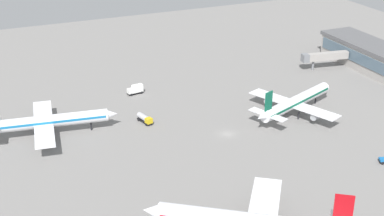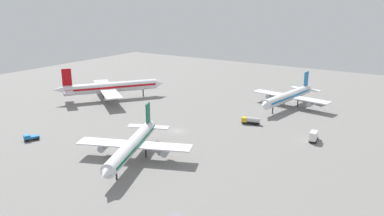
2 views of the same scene
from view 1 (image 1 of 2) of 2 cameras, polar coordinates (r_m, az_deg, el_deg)
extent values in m
plane|color=gray|center=(166.85, 3.61, -2.66)|extent=(288.00, 288.00, 0.00)
cube|color=#9E9993|center=(224.90, 18.95, 4.42)|extent=(57.97, 14.45, 8.47)
cube|color=#4C6070|center=(219.75, 17.56, 4.49)|extent=(55.65, 0.30, 4.36)
cube|color=#59595B|center=(223.42, 19.12, 5.58)|extent=(60.29, 15.03, 1.45)
cylinder|color=white|center=(180.74, 10.64, 0.67)|extent=(16.05, 32.33, 3.68)
cone|color=white|center=(194.91, 13.59, 2.16)|extent=(4.62, 4.73, 3.49)
cone|color=white|center=(167.04, 7.22, -0.89)|extent=(4.46, 5.37, 2.94)
cube|color=#0C593F|center=(180.63, 10.65, 0.75)|extent=(15.62, 31.12, 0.66)
cube|color=white|center=(179.59, 10.33, 0.41)|extent=(31.42, 16.97, 0.33)
cylinder|color=#A5A8AD|center=(184.67, 8.04, 0.82)|extent=(3.52, 4.79, 2.02)
cylinder|color=#A5A8AD|center=(175.86, 12.68, -0.78)|extent=(3.52, 4.79, 2.02)
cube|color=white|center=(169.16, 7.79, -0.66)|extent=(12.89, 7.58, 0.26)
cube|color=#0C593F|center=(167.38, 7.87, 0.71)|extent=(1.58, 3.12, 5.88)
cylinder|color=black|center=(191.15, 12.54, 0.81)|extent=(0.44, 0.44, 2.57)
cylinder|color=black|center=(181.40, 9.33, -0.22)|extent=(0.44, 0.44, 2.57)
cylinder|color=black|center=(178.48, 10.86, -0.75)|extent=(0.44, 0.44, 2.57)
cylinder|color=white|center=(169.28, -14.42, -1.31)|extent=(8.67, 34.50, 3.77)
cone|color=white|center=(170.15, -8.28, -0.63)|extent=(4.09, 4.25, 3.59)
cube|color=#1972B2|center=(169.17, -14.43, -1.22)|extent=(8.55, 33.15, 0.68)
cube|color=white|center=(169.46, -14.98, -1.49)|extent=(33.05, 10.12, 0.34)
cylinder|color=#A5A8AD|center=(178.32, -15.02, -0.65)|extent=(2.70, 4.71, 2.08)
cylinder|color=#A5A8AD|center=(161.80, -14.83, -3.26)|extent=(2.70, 4.71, 2.08)
cylinder|color=black|center=(170.99, -10.30, -1.84)|extent=(0.45, 0.45, 2.64)
cylinder|color=black|center=(173.41, -15.25, -1.95)|extent=(0.45, 0.45, 2.64)
cylinder|color=black|center=(167.96, -15.20, -2.83)|extent=(0.45, 0.45, 2.64)
cone|color=white|center=(122.89, -4.04, -10.49)|extent=(6.00, 6.05, 4.21)
cylinder|color=#A5A8AD|center=(129.48, 7.49, -9.73)|extent=(5.02, 5.67, 2.44)
cube|color=red|center=(116.64, 15.26, -10.09)|extent=(2.64, 3.42, 7.09)
cube|color=black|center=(174.00, -4.86, -1.33)|extent=(6.57, 3.39, 0.30)
cube|color=gold|center=(171.88, -4.46, -1.29)|extent=(2.21, 2.29, 1.60)
cube|color=#3F596B|center=(171.13, -4.31, -1.29)|extent=(0.47, 1.57, 0.90)
cylinder|color=#B7B7BC|center=(174.24, -5.04, -0.91)|extent=(4.80, 2.85, 1.80)
cylinder|color=black|center=(172.86, -4.20, -1.54)|extent=(0.85, 0.49, 0.80)
cylinder|color=black|center=(171.93, -4.72, -1.70)|extent=(0.85, 0.49, 0.80)
cylinder|color=black|center=(176.21, -5.00, -1.05)|extent=(0.85, 0.49, 0.80)
cylinder|color=black|center=(175.29, -5.52, -1.21)|extent=(0.85, 0.49, 0.80)
cube|color=#1966B2|center=(159.40, 19.12, -5.02)|extent=(2.76, 3.13, 0.60)
cylinder|color=black|center=(160.25, 18.77, -5.05)|extent=(0.59, 0.85, 0.80)
cylinder|color=black|center=(158.69, 18.98, -5.38)|extent=(0.59, 0.85, 0.80)
cube|color=black|center=(195.62, -5.85, 1.59)|extent=(2.58, 5.79, 0.30)
cube|color=white|center=(194.54, -6.36, 1.74)|extent=(2.11, 2.02, 1.60)
cube|color=#3F596B|center=(194.11, -6.58, 1.78)|extent=(1.59, 0.28, 0.90)
cube|color=white|center=(195.43, -5.62, 2.04)|extent=(2.36, 4.01, 2.60)
cylinder|color=black|center=(194.13, -6.24, 1.35)|extent=(0.40, 0.83, 0.80)
cylinder|color=black|center=(195.74, -6.48, 1.53)|extent=(0.40, 0.83, 0.80)
cylinder|color=black|center=(195.65, -5.21, 1.58)|extent=(0.40, 0.83, 0.80)
cylinder|color=black|center=(197.24, -5.45, 1.76)|extent=(0.40, 0.83, 0.80)
cube|color=#9E9993|center=(223.64, 13.73, 5.20)|extent=(5.21, 17.13, 2.80)
cylinder|color=slate|center=(222.02, 12.29, 4.30)|extent=(0.90, 0.90, 3.80)
cube|color=slate|center=(219.42, 11.53, 5.05)|extent=(3.46, 2.86, 3.08)
camera|label=2|loc=(265.56, 16.67, 16.07)|focal=36.20mm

